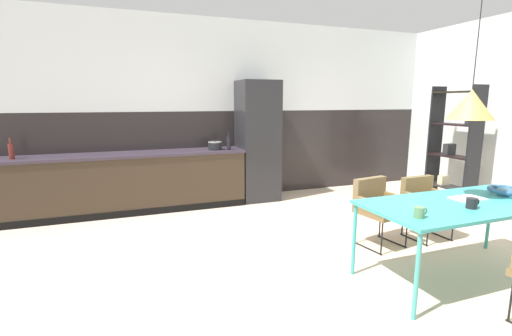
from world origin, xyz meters
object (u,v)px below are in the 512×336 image
Objects in this scene: armchair_by_stool at (377,203)px; open_book at (468,198)px; mug_short_terracotta at (472,203)px; armchair_far_side at (424,199)px; refrigerator_column at (258,141)px; open_shelf_unit at (454,144)px; fruit_bowl at (506,191)px; bottle_spice_small at (11,151)px; dining_table at (464,207)px; pendant_lamp_over_table_near at (471,104)px; mug_wide_latte at (419,212)px; bottle_wine_green at (229,143)px; cooking_pot at (215,146)px.

open_book is at bearing 100.47° from armchair_by_stool.
mug_short_terracotta is (0.08, -1.11, 0.28)m from armchair_by_stool.
armchair_by_stool reaches higher than armchair_far_side.
open_shelf_unit is at bearing -23.53° from refrigerator_column.
fruit_bowl is 1.09× the size of open_book.
armchair_far_side is 0.69m from armchair_by_stool.
bottle_spice_small is at bearing 144.40° from open_book.
dining_table is 5.36m from bottle_spice_small.
mug_short_terracotta is at bearing -45.87° from open_shelf_unit.
dining_table is at bearing -76.54° from refrigerator_column.
pendant_lamp_over_table_near is at bearing 90.00° from dining_table.
fruit_bowl is 0.17× the size of open_shelf_unit.
mug_short_terracotta is (-0.23, -0.23, 0.04)m from open_book.
bottle_spice_small reaches higher than mug_wide_latte.
fruit_bowl is (0.60, 0.04, 0.09)m from dining_table.
mug_wide_latte is 0.92× the size of mug_short_terracotta.
mug_wide_latte is at bearing -89.11° from refrigerator_column.
mug_wide_latte is (0.05, -3.48, -0.21)m from refrigerator_column.
bottle_wine_green is at bearing 100.28° from mug_wide_latte.
cooking_pot reaches higher than mug_wide_latte.
open_shelf_unit is (2.24, 2.17, 0.18)m from mug_short_terracotta.
armchair_far_side is at bearing -61.21° from refrigerator_column.
pendant_lamp_over_table_near reaches higher than cooking_pot.
bottle_spice_small is 2.94m from bottle_wine_green.
open_shelf_unit is at bearing -149.09° from armchair_far_side.
fruit_bowl is at bearing 4.08° from dining_table.
armchair_far_side is 0.95× the size of armchair_by_stool.
refrigerator_column is at bearing 4.50° from cooking_pot.
dining_table is 14.04× the size of mug_short_terracotta.
mug_short_terracotta is 0.47× the size of bottle_spice_small.
bottle_wine_green is at bearing 113.17° from dining_table.
mug_short_terracotta is at bearing -118.69° from pendant_lamp_over_table_near.
mug_wide_latte reaches higher than fruit_bowl.
open_book is at bearing -45.94° from open_shelf_unit.
armchair_by_stool is 5.74× the size of mug_short_terracotta.
dining_table is at bearing -64.60° from cooking_pot.
dining_table is at bearing -66.83° from bottle_wine_green.
bottle_spice_small is at bearing -179.99° from cooking_pot.
pendant_lamp_over_table_near reaches higher than mug_wide_latte.
bottle_wine_green is at bearing 115.54° from open_book.
open_book is 0.16× the size of open_shelf_unit.
refrigerator_column is at bearing 0.97° from bottle_spice_small.
mug_short_terracotta is at bearing 58.52° from armchair_far_side.
bottle_spice_small is at bearing 140.96° from mug_short_terracotta.
armchair_by_stool is 2.61× the size of bottle_wine_green.
pendant_lamp_over_table_near reaches higher than bottle_wine_green.
pendant_lamp_over_table_near is at bearing -66.56° from bottle_wine_green.
armchair_far_side is 0.51× the size of pendant_lamp_over_table_near.
open_book is at bearing -64.46° from bottle_wine_green.
pendant_lamp_over_table_near reaches higher than refrigerator_column.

